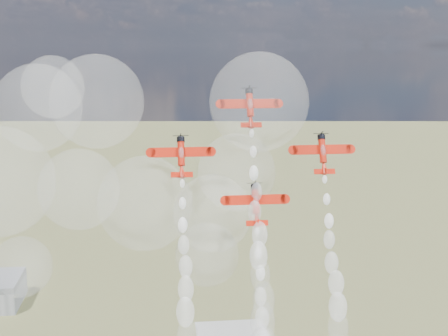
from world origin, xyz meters
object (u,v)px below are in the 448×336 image
object	(u,v)px
plane_left	(181,156)
plane_slot	(256,204)
plane_lead	(250,107)
plane_right	(323,153)

from	to	relation	value
plane_left	plane_slot	world-z (taller)	plane_left
plane_slot	plane_left	bearing A→B (deg)	163.42
plane_slot	plane_lead	bearing A→B (deg)	90.00
plane_lead	plane_left	world-z (taller)	plane_lead
plane_left	plane_right	distance (m)	29.64
plane_left	plane_right	xyz separation A→B (m)	(29.64, 0.00, 0.00)
plane_lead	plane_left	bearing A→B (deg)	-163.42
plane_lead	plane_right	size ratio (longest dim) A/B	1.00
plane_left	plane_slot	distance (m)	18.09
plane_lead	plane_right	distance (m)	18.09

